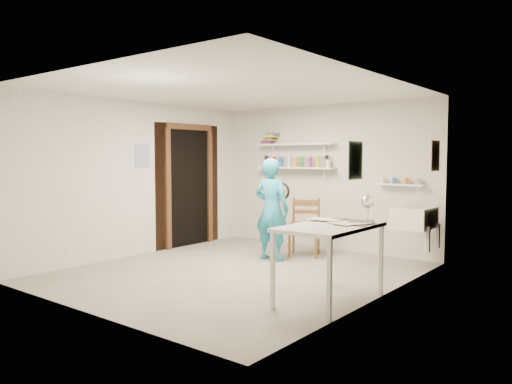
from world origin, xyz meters
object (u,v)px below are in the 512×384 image
Objects in this scene: belfast_sink at (414,218)px; wall_clock at (281,191)px; desk_lamp at (368,202)px; work_table at (329,263)px; wooden_chair at (304,225)px; man at (272,209)px.

belfast_sink is 1.95m from wall_clock.
belfast_sink is at bearing 93.22° from desk_lamp.
desk_lamp is (0.20, 0.49, 0.63)m from work_table.
wall_clock is 2.23m from desk_lamp.
desk_lamp is (1.72, -1.40, 0.55)m from wooden_chair.
belfast_sink is 2.20× the size of wall_clock.
wooden_chair is (-1.63, -0.24, -0.21)m from belfast_sink.
belfast_sink is at bearing 87.04° from work_table.
work_table is at bearing -112.42° from desk_lamp.
wall_clock is at bearing -100.47° from man.
desk_lamp reaches higher than wooden_chair.
man is (-1.87, -0.77, 0.06)m from belfast_sink.
work_table is (1.74, -1.58, -0.60)m from wall_clock.
man reaches higher than work_table.
belfast_sink reaches higher than work_table.
man is at bearing 142.31° from work_table.
wall_clock reaches higher than desk_lamp.
man is 5.56× the size of wall_clock.
wooden_chair is at bearing 49.47° from wall_clock.
man is at bearing 156.11° from desk_lamp.
work_table is at bearing 137.08° from man.
wooden_chair reaches higher than work_table.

